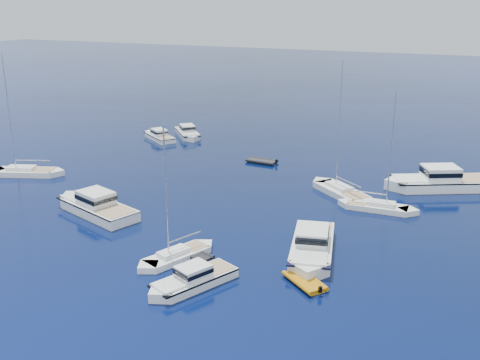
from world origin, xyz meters
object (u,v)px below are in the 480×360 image
object	(u,v)px
motor_cruiser_near	(192,286)
sailboat_fore	(177,259)
tender_yellow	(305,284)
motor_cruiser_right	(312,255)

from	to	relation	value
motor_cruiser_near	sailboat_fore	xyz separation A→B (m)	(-3.41, 3.71, 0.00)
motor_cruiser_near	sailboat_fore	distance (m)	5.04
motor_cruiser_near	tender_yellow	world-z (taller)	motor_cruiser_near
motor_cruiser_right	tender_yellow	size ratio (longest dim) A/B	2.79
sailboat_fore	tender_yellow	xyz separation A→B (m)	(11.28, 0.09, 0.00)
motor_cruiser_near	tender_yellow	xyz separation A→B (m)	(7.86, 3.79, 0.00)
motor_cruiser_near	sailboat_fore	bearing A→B (deg)	-22.37
sailboat_fore	tender_yellow	size ratio (longest dim) A/B	3.00
sailboat_fore	tender_yellow	distance (m)	11.28
motor_cruiser_right	sailboat_fore	world-z (taller)	sailboat_fore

